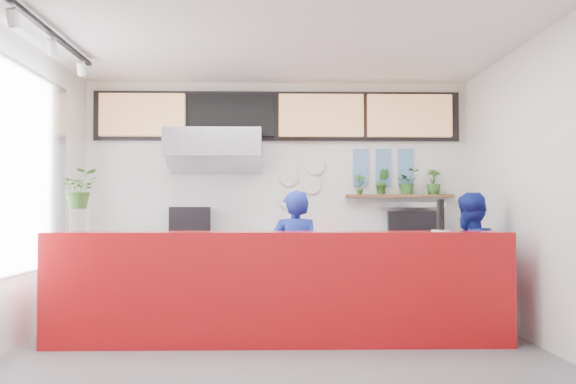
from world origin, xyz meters
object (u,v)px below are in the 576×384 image
(panini_oven, at_px, (189,225))
(staff_right, at_px, (470,262))
(pepper_mill, at_px, (440,215))
(espresso_machine, at_px, (413,227))
(staff_center, at_px, (295,261))
(service_counter, at_px, (279,287))

(panini_oven, bearing_deg, staff_right, -31.80)
(pepper_mill, bearing_deg, espresso_machine, 86.33)
(espresso_machine, bearing_deg, staff_center, -133.71)
(service_counter, relative_size, staff_right, 3.00)
(service_counter, relative_size, panini_oven, 8.90)
(staff_center, distance_m, staff_right, 1.88)
(panini_oven, height_order, staff_right, staff_right)
(staff_center, xyz_separation_m, pepper_mill, (1.43, -0.60, 0.50))
(espresso_machine, relative_size, pepper_mill, 2.06)
(staff_center, height_order, pepper_mill, staff_center)
(espresso_machine, height_order, pepper_mill, pepper_mill)
(staff_center, xyz_separation_m, staff_right, (1.87, -0.08, -0.01))
(espresso_machine, bearing_deg, staff_right, -66.99)
(service_counter, relative_size, espresso_machine, 7.16)
(panini_oven, relative_size, pepper_mill, 1.66)
(panini_oven, bearing_deg, service_counter, -68.00)
(staff_right, height_order, pepper_mill, staff_right)
(espresso_machine, distance_m, staff_right, 1.37)
(service_counter, bearing_deg, panini_oven, 121.84)
(panini_oven, xyz_separation_m, staff_center, (1.30, -1.20, -0.36))
(service_counter, bearing_deg, pepper_mill, -0.08)
(service_counter, bearing_deg, staff_center, 73.19)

